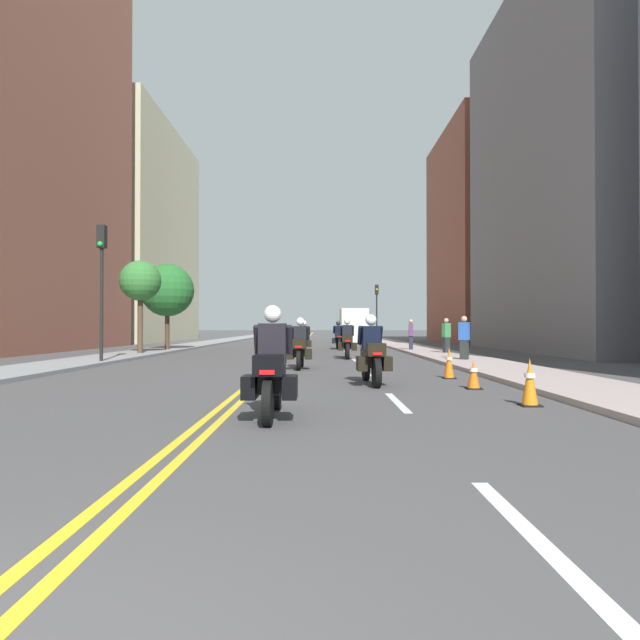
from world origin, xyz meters
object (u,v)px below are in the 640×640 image
Objects in this scene: motorcycle_0 at (273,373)px; parked_truck at (354,327)px; traffic_light_near at (103,269)px; pedestrian_2 at (412,335)px; traffic_cone_1 at (451,363)px; motorcycle_4 at (305,340)px; traffic_cone_2 at (475,374)px; motorcycle_2 at (301,348)px; traffic_cone_0 at (531,382)px; motorcycle_3 at (349,343)px; traffic_light_far at (378,303)px; street_tree_0 at (142,282)px; pedestrian_0 at (448,336)px; motorcycle_5 at (340,338)px; motorcycle_1 at (373,356)px; pedestrian_1 at (466,339)px; street_tree_1 at (169,290)px.

parked_truck is (3.54, 37.97, 0.61)m from motorcycle_0.
traffic_light_near reaches higher than parked_truck.
traffic_cone_1 is at bearing -179.32° from pedestrian_2.
traffic_cone_2 is (4.07, -15.01, -0.34)m from motorcycle_4.
motorcycle_2 is 8.82m from traffic_cone_0.
traffic_light_far is (3.51, 21.28, 2.61)m from motorcycle_3.
traffic_cone_0 is 18.97m from pedestrian_2.
motorcycle_4 is 8.20m from street_tree_0.
motorcycle_3 is at bearing 0.02° from pedestrian_0.
traffic_cone_2 is 0.37× the size of pedestrian_2.
motorcycle_5 is at bearing 84.50° from motorcycle_2.
pedestrian_0 is (1.22, -18.70, -2.39)m from traffic_light_far.
street_tree_0 reaches higher than parked_truck.
motorcycle_5 is at bearing 91.62° from motorcycle_3.
motorcycle_0 is at bearing -116.31° from motorcycle_1.
pedestrian_1 is (4.24, -11.50, 0.22)m from motorcycle_5.
traffic_light_near is at bearing -87.39° from street_tree_1.
pedestrian_1 is at bearing -29.62° from motorcycle_3.
motorcycle_2 is at bearing -101.22° from traffic_light_far.
street_tree_0 is at bearing 127.52° from traffic_cone_0.
motorcycle_4 is at bearing 107.79° from traffic_cone_1.
street_tree_1 is (-13.44, 8.65, 2.36)m from pedestrian_1.
traffic_cone_1 is at bearing -42.75° from street_tree_0.
motorcycle_3 is at bearing 4.35° from pedestrian_1.
traffic_light_near is at bearing -4.90° from pedestrian_0.
traffic_light_near is (-7.00, 10.91, 2.69)m from motorcycle_0.
motorcycle_5 reaches higher than motorcycle_1.
motorcycle_0 is 38.14m from parked_truck.
motorcycle_5 is 0.48× the size of traffic_light_far.
traffic_cone_0 is 0.17× the size of street_tree_1.
pedestrian_1 is at bearing -88.40° from traffic_light_far.
motorcycle_2 is 1.28× the size of pedestrian_1.
pedestrian_1 reaches higher than pedestrian_0.
parked_truck is at bearing 126.61° from traffic_light_far.
traffic_cone_2 is at bearing 42.00° from motorcycle_0.
pedestrian_2 is (3.60, 15.65, 0.23)m from motorcycle_1.
pedestrian_0 is (6.50, 7.88, 0.23)m from motorcycle_2.
traffic_light_far is 1.02× the size of street_tree_1.
pedestrian_1 reaches higher than motorcycle_1.
traffic_light_far is at bearing -114.81° from pedestrian_0.
pedestrian_2 is (1.48, 14.27, 0.48)m from traffic_cone_1.
street_tree_0 is (-7.44, -2.10, 2.72)m from motorcycle_4.
street_tree_1 reaches higher than motorcycle_3.
pedestrian_2 reaches higher than motorcycle_4.
pedestrian_0 is at bearing -12.80° from motorcycle_4.
street_tree_1 is 0.72× the size of parked_truck.
traffic_cone_0 is 1.26× the size of traffic_cone_2.
motorcycle_4 reaches higher than motorcycle_1.
motorcycle_1 reaches higher than traffic_cone_1.
pedestrian_1 is (1.79, 10.58, 0.48)m from traffic_cone_0.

